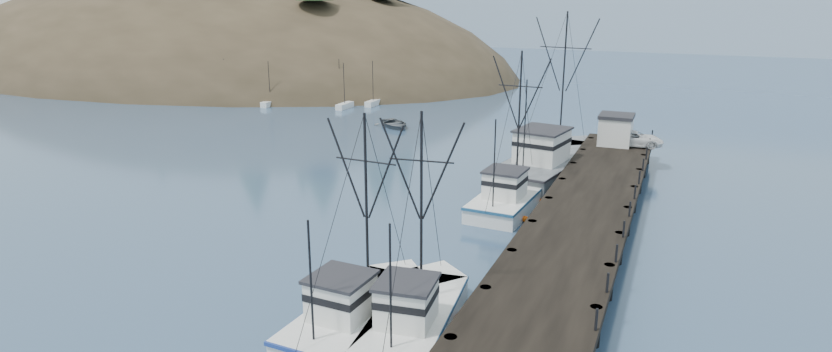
{
  "coord_description": "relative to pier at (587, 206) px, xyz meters",
  "views": [
    {
      "loc": [
        19.24,
        -26.53,
        15.82
      ],
      "look_at": [
        1.61,
        15.78,
        2.5
      ],
      "focal_mm": 28.0,
      "sensor_mm": 36.0,
      "label": 1
    }
  ],
  "objects": [
    {
      "name": "pier",
      "position": [
        0.0,
        0.0,
        0.0
      ],
      "size": [
        6.0,
        44.0,
        2.0
      ],
      "color": "black",
      "rests_on": "ground"
    },
    {
      "name": "distant_ridge_far",
      "position": [
        -54.0,
        169.0,
        -1.69
      ],
      "size": [
        180.0,
        25.0,
        18.0
      ],
      "primitive_type": "cube",
      "color": "silver",
      "rests_on": "ground"
    },
    {
      "name": "work_vessel",
      "position": [
        -4.86,
        12.44,
        -0.46
      ],
      "size": [
        7.75,
        17.49,
        14.3
      ],
      "color": "slate",
      "rests_on": "ground"
    },
    {
      "name": "pickup_truck",
      "position": [
        1.5,
        18.0,
        1.01
      ],
      "size": [
        5.27,
        2.92,
        1.4
      ],
      "primitive_type": "imported",
      "rotation": [
        0.0,
        0.0,
        1.69
      ],
      "color": "white",
      "rests_on": "pier"
    },
    {
      "name": "headland",
      "position": [
        -88.95,
        62.61,
        -6.24
      ],
      "size": [
        134.8,
        78.0,
        51.0
      ],
      "color": "#382D1E",
      "rests_on": "ground"
    },
    {
      "name": "distant_ridge",
      "position": [
        -4.0,
        154.0,
        -1.69
      ],
      "size": [
        360.0,
        40.0,
        26.0
      ],
      "primitive_type": "cube",
      "color": "#9EB2C6",
      "rests_on": "ground"
    },
    {
      "name": "ground",
      "position": [
        -14.0,
        -16.0,
        -1.69
      ],
      "size": [
        400.0,
        400.0,
        0.0
      ],
      "primitive_type": "plane",
      "color": "#2F4969",
      "rests_on": "ground"
    },
    {
      "name": "trawler_far",
      "position": [
        -5.94,
        2.88,
        -0.87
      ],
      "size": [
        4.4,
        11.65,
        11.84
      ],
      "color": "white",
      "rests_on": "ground"
    },
    {
      "name": "motorboat",
      "position": [
        -26.01,
        25.85,
        -1.69
      ],
      "size": [
        6.61,
        6.63,
        1.13
      ],
      "primitive_type": "imported",
      "rotation": [
        0.0,
        0.0,
        0.78
      ],
      "color": "#52575C",
      "rests_on": "ground"
    },
    {
      "name": "trawler_near",
      "position": [
        -5.48,
        -16.85,
        -0.87
      ],
      "size": [
        4.49,
        10.69,
        10.85
      ],
      "color": "white",
      "rests_on": "ground"
    },
    {
      "name": "moored_sailboats",
      "position": [
        -45.23,
        38.58,
        -1.36
      ],
      "size": [
        21.64,
        16.18,
        6.35
      ],
      "color": "white",
      "rests_on": "ground"
    },
    {
      "name": "pier_shed",
      "position": [
        -0.21,
        18.0,
        1.73
      ],
      "size": [
        3.0,
        3.2,
        2.8
      ],
      "color": "silver",
      "rests_on": "pier"
    },
    {
      "name": "trawler_mid",
      "position": [
        -8.19,
        -17.51,
        -0.87
      ],
      "size": [
        4.12,
        10.74,
        10.7
      ],
      "color": "white",
      "rests_on": "ground"
    }
  ]
}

